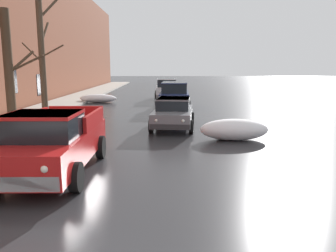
{
  "coord_description": "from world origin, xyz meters",
  "views": [
    {
      "loc": [
        1.33,
        -3.08,
        2.9
      ],
      "look_at": [
        1.45,
        7.98,
        0.95
      ],
      "focal_mm": 36.46,
      "sensor_mm": 36.0,
      "label": 1
    }
  ],
  "objects_px": {
    "bare_tree_second_along_sidewalk": "(8,68)",
    "suv_white_parked_far_down_block": "(166,88)",
    "pickup_truck_red_approaching_near_lane": "(52,142)",
    "sedan_grey_parked_kerbside_close": "(173,112)",
    "suv_darkblue_parked_kerbside_mid": "(174,94)",
    "bare_tree_mid_block": "(42,54)"
  },
  "relations": [
    {
      "from": "sedan_grey_parked_kerbside_close",
      "to": "suv_white_parked_far_down_block",
      "type": "height_order",
      "value": "suv_white_parked_far_down_block"
    },
    {
      "from": "pickup_truck_red_approaching_near_lane",
      "to": "sedan_grey_parked_kerbside_close",
      "type": "height_order",
      "value": "pickup_truck_red_approaching_near_lane"
    },
    {
      "from": "suv_darkblue_parked_kerbside_mid",
      "to": "sedan_grey_parked_kerbside_close",
      "type": "bearing_deg",
      "value": -92.12
    },
    {
      "from": "bare_tree_second_along_sidewalk",
      "to": "bare_tree_mid_block",
      "type": "bearing_deg",
      "value": 89.12
    },
    {
      "from": "bare_tree_second_along_sidewalk",
      "to": "bare_tree_mid_block",
      "type": "distance_m",
      "value": 4.04
    },
    {
      "from": "bare_tree_second_along_sidewalk",
      "to": "suv_white_parked_far_down_block",
      "type": "relative_size",
      "value": 1.3
    },
    {
      "from": "bare_tree_mid_block",
      "to": "pickup_truck_red_approaching_near_lane",
      "type": "xyz_separation_m",
      "value": [
        3.35,
        -9.24,
        -2.66
      ]
    },
    {
      "from": "pickup_truck_red_approaching_near_lane",
      "to": "sedan_grey_parked_kerbside_close",
      "type": "bearing_deg",
      "value": 63.73
    },
    {
      "from": "pickup_truck_red_approaching_near_lane",
      "to": "bare_tree_mid_block",
      "type": "bearing_deg",
      "value": 109.9
    },
    {
      "from": "sedan_grey_parked_kerbside_close",
      "to": "suv_white_parked_far_down_block",
      "type": "distance_m",
      "value": 14.26
    },
    {
      "from": "bare_tree_second_along_sidewalk",
      "to": "suv_white_parked_far_down_block",
      "type": "height_order",
      "value": "bare_tree_second_along_sidewalk"
    },
    {
      "from": "pickup_truck_red_approaching_near_lane",
      "to": "sedan_grey_parked_kerbside_close",
      "type": "relative_size",
      "value": 1.19
    },
    {
      "from": "sedan_grey_parked_kerbside_close",
      "to": "pickup_truck_red_approaching_near_lane",
      "type": "bearing_deg",
      "value": -116.27
    },
    {
      "from": "pickup_truck_red_approaching_near_lane",
      "to": "suv_darkblue_parked_kerbside_mid",
      "type": "relative_size",
      "value": 1.1
    },
    {
      "from": "bare_tree_mid_block",
      "to": "sedan_grey_parked_kerbside_close",
      "type": "xyz_separation_m",
      "value": [
        6.79,
        -2.26,
        -2.79
      ]
    },
    {
      "from": "suv_darkblue_parked_kerbside_mid",
      "to": "suv_white_parked_far_down_block",
      "type": "xyz_separation_m",
      "value": [
        -0.53,
        6.66,
        -0.0
      ]
    },
    {
      "from": "sedan_grey_parked_kerbside_close",
      "to": "suv_darkblue_parked_kerbside_mid",
      "type": "xyz_separation_m",
      "value": [
        0.28,
        7.59,
        0.24
      ]
    },
    {
      "from": "bare_tree_second_along_sidewalk",
      "to": "sedan_grey_parked_kerbside_close",
      "type": "bearing_deg",
      "value": 14.03
    },
    {
      "from": "bare_tree_second_along_sidewalk",
      "to": "pickup_truck_red_approaching_near_lane",
      "type": "distance_m",
      "value": 6.57
    },
    {
      "from": "bare_tree_second_along_sidewalk",
      "to": "suv_white_parked_far_down_block",
      "type": "xyz_separation_m",
      "value": [
        6.61,
        15.97,
        -1.83
      ]
    },
    {
      "from": "bare_tree_second_along_sidewalk",
      "to": "bare_tree_mid_block",
      "type": "relative_size",
      "value": 0.89
    },
    {
      "from": "bare_tree_second_along_sidewalk",
      "to": "suv_white_parked_far_down_block",
      "type": "distance_m",
      "value": 17.38
    }
  ]
}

